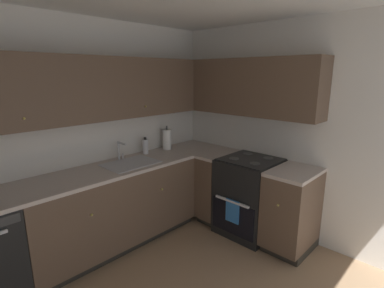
# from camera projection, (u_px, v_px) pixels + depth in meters

# --- Properties ---
(wall_back) EXTENTS (4.05, 0.05, 2.41)m
(wall_back) POSITION_uv_depth(u_px,v_px,m) (53.00, 140.00, 2.88)
(wall_back) COLOR silver
(wall_back) RESTS_ON ground_plane
(wall_right) EXTENTS (0.05, 3.35, 2.41)m
(wall_right) POSITION_uv_depth(u_px,v_px,m) (303.00, 134.00, 3.17)
(wall_right) COLOR silver
(wall_right) RESTS_ON ground_plane
(lower_cabinets_back) EXTENTS (1.87, 0.62, 0.86)m
(lower_cabinets_back) POSITION_uv_depth(u_px,v_px,m) (114.00, 208.00, 3.15)
(lower_cabinets_back) COLOR brown
(lower_cabinets_back) RESTS_ON ground_plane
(countertop_back) EXTENTS (3.07, 0.60, 0.03)m
(countertop_back) POSITION_uv_depth(u_px,v_px,m) (112.00, 169.00, 3.04)
(countertop_back) COLOR #B7A89E
(countertop_back) RESTS_ON lower_cabinets_back
(lower_cabinets_right) EXTENTS (0.62, 1.33, 0.86)m
(lower_cabinets_right) POSITION_uv_depth(u_px,v_px,m) (259.00, 201.00, 3.32)
(lower_cabinets_right) COLOR brown
(lower_cabinets_right) RESTS_ON ground_plane
(countertop_right) EXTENTS (0.60, 1.33, 0.03)m
(countertop_right) POSITION_uv_depth(u_px,v_px,m) (261.00, 164.00, 3.21)
(countertop_right) COLOR #B7A89E
(countertop_right) RESTS_ON lower_cabinets_right
(oven_range) EXTENTS (0.68, 0.62, 1.04)m
(oven_range) POSITION_uv_depth(u_px,v_px,m) (249.00, 195.00, 3.42)
(oven_range) COLOR black
(oven_range) RESTS_ON ground_plane
(upper_cabinets_back) EXTENTS (2.75, 0.34, 0.63)m
(upper_cabinets_back) POSITION_uv_depth(u_px,v_px,m) (84.00, 89.00, 2.83)
(upper_cabinets_back) COLOR brown
(upper_cabinets_right) EXTENTS (0.32, 1.88, 0.63)m
(upper_cabinets_right) POSITION_uv_depth(u_px,v_px,m) (242.00, 87.00, 3.38)
(upper_cabinets_right) COLOR brown
(sink) EXTENTS (0.56, 0.40, 0.10)m
(sink) POSITION_uv_depth(u_px,v_px,m) (131.00, 167.00, 3.18)
(sink) COLOR #B7B7BC
(sink) RESTS_ON countertop_back
(faucet) EXTENTS (0.07, 0.16, 0.21)m
(faucet) POSITION_uv_depth(u_px,v_px,m) (120.00, 149.00, 3.29)
(faucet) COLOR silver
(faucet) RESTS_ON countertop_back
(soap_bottle) EXTENTS (0.07, 0.07, 0.21)m
(soap_bottle) POSITION_uv_depth(u_px,v_px,m) (145.00, 146.00, 3.54)
(soap_bottle) COLOR silver
(soap_bottle) RESTS_ON countertop_back
(paper_towel_roll) EXTENTS (0.11, 0.11, 0.32)m
(paper_towel_roll) POSITION_uv_depth(u_px,v_px,m) (167.00, 139.00, 3.75)
(paper_towel_roll) COLOR white
(paper_towel_roll) RESTS_ON countertop_back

